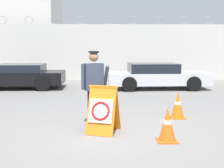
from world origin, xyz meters
The scene contains 9 objects.
ground_plane centered at (0.00, 0.00, 0.00)m, with size 90.00×90.00×0.00m, color gray.
perimeter_wall centered at (0.00, 11.15, 1.59)m, with size 36.00×0.30×3.61m.
building_block centered at (-6.49, 15.77, 2.74)m, with size 6.09×5.60×5.48m.
barricade_sign centered at (-0.19, 0.03, 0.53)m, with size 0.81×0.88×1.06m.
security_guard centered at (-0.41, 0.77, 1.02)m, with size 0.69×0.36×1.81m.
traffic_cone_near centered at (1.81, 1.40, 0.35)m, with size 0.40×0.40×0.71m.
traffic_cone_far centered at (1.12, -0.66, 0.35)m, with size 0.41×0.41×0.70m.
parked_car_front_coupe centered at (-4.12, 7.46, 0.58)m, with size 4.31×2.09×1.11m.
parked_car_rear_sedan centered at (2.21, 7.21, 0.59)m, with size 4.53×2.04×1.16m.
Camera 1 is at (-0.17, -6.80, 1.94)m, focal length 50.00 mm.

